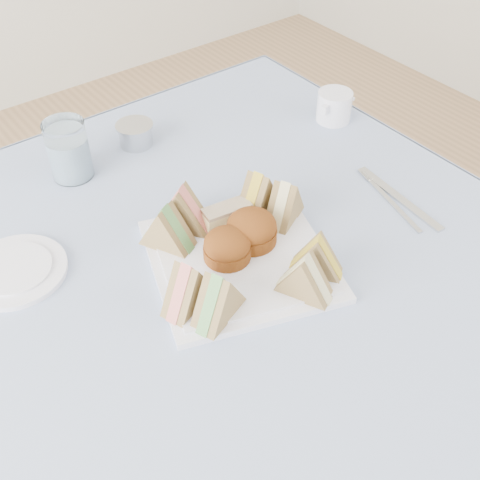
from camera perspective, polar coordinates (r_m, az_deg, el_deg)
floor at (r=1.58m, az=-1.40°, el=-21.23°), size 4.00×4.00×0.00m
table at (r=1.26m, az=-1.69°, el=-13.87°), size 0.90×0.90×0.74m
tablecloth at (r=0.97m, az=-2.13°, el=-1.70°), size 1.02×1.02×0.01m
serving_plate at (r=0.95m, az=0.00°, el=-1.94°), size 0.35×0.35×0.01m
sandwich_fl_a at (r=0.86m, az=-4.95°, el=-4.19°), size 0.10×0.07×0.08m
sandwich_fl_b at (r=0.84m, az=-2.08°, el=-5.27°), size 0.10×0.07×0.08m
sandwich_fr_a at (r=0.91m, az=7.30°, el=-1.40°), size 0.08×0.09×0.07m
sandwich_fr_b at (r=0.88m, az=6.16°, el=-3.31°), size 0.07×0.09×0.08m
sandwich_bl_a at (r=0.95m, az=-6.98°, el=1.32°), size 0.08×0.10×0.08m
sandwich_bl_b at (r=0.98m, az=-5.50°, el=3.09°), size 0.09×0.10×0.08m
sandwich_br_a at (r=1.00m, az=4.27°, el=3.71°), size 0.10×0.08×0.08m
sandwich_br_b at (r=1.01m, az=1.73°, el=4.54°), size 0.10×0.07×0.08m
scone_left at (r=0.93m, az=-1.23°, el=-0.63°), size 0.09×0.09×0.05m
scone_right at (r=0.96m, az=1.10°, el=1.04°), size 0.09×0.09×0.05m
pastry_slice at (r=1.00m, az=-1.25°, el=2.33°), size 0.08×0.04×0.04m
side_plate at (r=1.00m, az=-20.56°, el=-2.76°), size 0.17×0.17×0.01m
water_glass at (r=1.15m, az=-15.96°, el=8.21°), size 0.09×0.09×0.11m
tea_strainer at (r=1.23m, az=-9.88°, el=9.76°), size 0.09×0.09×0.04m
knife at (r=1.12m, az=14.83°, el=3.88°), size 0.04×0.21×0.00m
fork at (r=1.10m, az=14.40°, el=3.20°), size 0.05×0.15×0.00m
creamer_jug at (r=1.30m, az=8.92°, el=12.41°), size 0.09×0.09×0.06m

